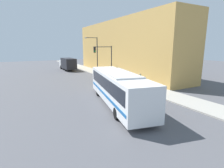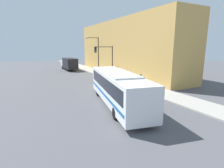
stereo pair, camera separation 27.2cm
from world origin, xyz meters
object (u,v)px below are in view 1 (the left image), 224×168
city_bus (118,86)px  fire_hydrant (140,86)px  delivery_truck (68,64)px  parking_meter (114,75)px  traffic_light_pole (106,57)px  pedestrian_near_corner (140,80)px  street_lamp (96,52)px

city_bus → fire_hydrant: city_bus is taller
delivery_truck → parking_meter: (3.30, -16.86, -0.54)m
traffic_light_pole → pedestrian_near_corner: size_ratio=3.05×
traffic_light_pole → street_lamp: (0.85, 6.10, 0.50)m
street_lamp → pedestrian_near_corner: bearing=-86.1°
parking_meter → pedestrian_near_corner: bearing=-82.2°
city_bus → parking_meter: 12.17m
parking_meter → pedestrian_near_corner: 5.83m
parking_meter → city_bus: bearing=-117.6°
city_bus → street_lamp: 19.13m
street_lamp → fire_hydrant: bearing=-89.6°
city_bus → fire_hydrant: (5.64, 3.82, -1.31)m
delivery_truck → traffic_light_pole: (2.35, -15.58, 2.32)m
traffic_light_pole → pedestrian_near_corner: bearing=-76.1°
city_bus → parking_meter: city_bus is taller
city_bus → pedestrian_near_corner: city_bus is taller
city_bus → traffic_light_pole: traffic_light_pole is taller
fire_hydrant → pedestrian_near_corner: pedestrian_near_corner is taller
fire_hydrant → parking_meter: size_ratio=0.58×
city_bus → street_lamp: size_ratio=1.71×
city_bus → delivery_truck: 27.72m
pedestrian_near_corner → fire_hydrant: bearing=-124.5°
traffic_light_pole → city_bus: bearing=-111.2°
fire_hydrant → pedestrian_near_corner: 1.51m
delivery_truck → fire_hydrant: bearing=-82.1°
fire_hydrant → parking_meter: (0.00, 6.94, 0.50)m
delivery_truck → fire_hydrant: delivery_truck is taller
traffic_light_pole → street_lamp: 6.18m
city_bus → traffic_light_pole: bearing=80.8°
delivery_truck → street_lamp: street_lamp is taller
fire_hydrant → street_lamp: bearing=90.4°
parking_meter → street_lamp: (-0.10, 7.38, 3.36)m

